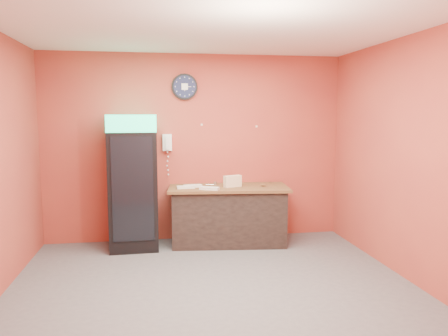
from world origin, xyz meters
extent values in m
plane|color=#47474C|center=(0.00, 0.00, 0.00)|extent=(4.50, 4.50, 0.00)
cube|color=#A9422F|center=(0.00, 2.00, 1.40)|extent=(4.50, 0.02, 2.80)
cube|color=#A9422F|center=(2.25, 0.00, 1.40)|extent=(0.02, 4.00, 2.80)
cube|color=white|center=(0.00, 0.00, 2.80)|extent=(4.50, 4.00, 0.02)
cube|color=black|center=(-0.92, 1.65, 0.83)|extent=(0.68, 0.68, 1.66)
cube|color=#1BE69A|center=(-0.92, 1.65, 1.78)|extent=(0.68, 0.68, 0.24)
cube|color=black|center=(-0.93, 1.31, 0.90)|extent=(0.55, 0.03, 1.43)
cube|color=black|center=(0.45, 1.64, 0.41)|extent=(1.69, 0.89, 0.81)
cylinder|color=black|center=(-0.15, 1.98, 2.31)|extent=(0.38, 0.05, 0.38)
cylinder|color=#0F1433|center=(-0.15, 1.95, 2.31)|extent=(0.33, 0.01, 0.33)
cube|color=white|center=(-0.15, 1.94, 2.31)|extent=(0.09, 0.00, 0.09)
cube|color=white|center=(-0.42, 1.96, 1.49)|extent=(0.13, 0.08, 0.25)
cube|color=white|center=(-0.42, 1.91, 1.49)|extent=(0.06, 0.04, 0.20)
cube|color=brown|center=(0.45, 1.64, 0.83)|extent=(1.81, 0.97, 0.04)
cube|color=beige|center=(0.50, 1.59, 0.88)|extent=(0.28, 0.18, 0.06)
cube|color=beige|center=(0.50, 1.59, 0.94)|extent=(0.28, 0.18, 0.06)
cube|color=beige|center=(0.50, 1.59, 0.99)|extent=(0.28, 0.18, 0.06)
cube|color=silver|center=(-0.18, 1.57, 0.87)|extent=(0.25, 0.11, 0.04)
cube|color=silver|center=(0.14, 1.41, 0.87)|extent=(0.29, 0.22, 0.04)
cube|color=silver|center=(-0.07, 1.65, 0.87)|extent=(0.27, 0.14, 0.04)
cylinder|color=silver|center=(0.28, 1.78, 0.88)|extent=(0.06, 0.06, 0.06)
camera|label=1|loc=(-0.63, -4.59, 1.91)|focal=35.00mm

